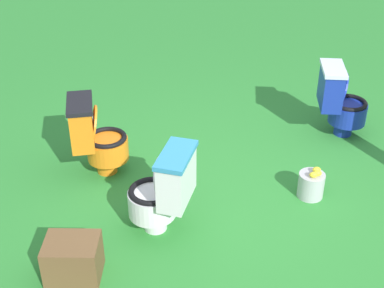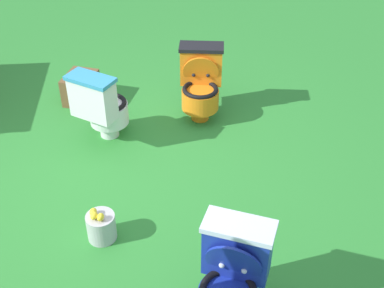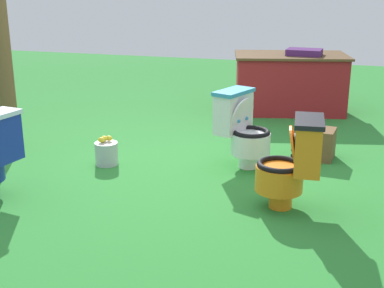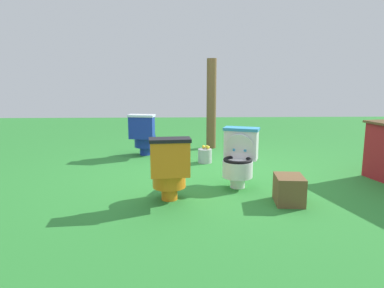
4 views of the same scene
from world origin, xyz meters
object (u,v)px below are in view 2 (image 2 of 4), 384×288
toilet_blue (232,277)px  toilet_white (102,106)px  small_crate (81,88)px  lemon_bucket (101,226)px  toilet_orange (201,83)px

toilet_blue → toilet_white: same height
small_crate → toilet_white: bearing=-145.6°
toilet_white → lemon_bucket: bearing=-54.6°
toilet_blue → toilet_white: bearing=-43.3°
small_crate → lemon_bucket: size_ratio=1.36×
toilet_orange → lemon_bucket: 1.90m
toilet_blue → small_crate: (2.44, 1.80, -0.22)m
toilet_orange → toilet_white: (-0.56, 0.85, 0.00)m
lemon_bucket → small_crate: bearing=22.4°
toilet_orange → lemon_bucket: (-1.81, 0.51, -0.26)m
toilet_blue → small_crate: 3.04m
toilet_orange → toilet_white: size_ratio=1.00×
toilet_blue → toilet_orange: 2.41m
toilet_blue → toilet_white: (1.79, 1.36, 0.00)m
toilet_white → small_crate: (0.65, 0.44, -0.22)m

